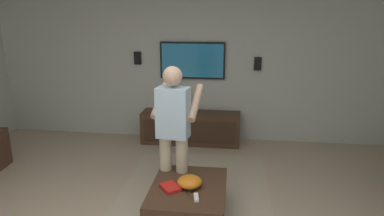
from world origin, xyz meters
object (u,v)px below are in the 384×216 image
Objects in this scene: book at (170,187)px; vase_round at (184,106)px; media_console at (191,128)px; tv at (192,60)px; remote_black at (193,188)px; remote_white at (196,197)px; wall_speaker_left at (258,64)px; coffee_table at (189,195)px; bowl at (190,182)px; person_standing at (174,127)px; wall_speaker_right at (138,58)px.

book is 2.43m from vase_round.
vase_round is at bearing -97.18° from media_console.
vase_round is at bearing -27.98° from tv.
remote_black is 0.68× the size of vase_round.
wall_speaker_left is at bearing 155.26° from remote_white.
media_console is (2.31, 0.27, -0.02)m from coffee_table.
bowl is (-2.32, -0.29, 0.18)m from media_console.
media_console is 2.04m from person_standing.
coffee_table is 0.59× the size of media_console.
person_standing reaches higher than vase_round.
wall_speaker_left reaches higher than remote_black.
wall_speaker_right is (2.63, 1.31, 1.03)m from remote_black.
wall_speaker_left reaches higher than bowl.
remote_white is 1.00× the size of remote_black.
wall_speaker_left is at bearing 90.68° from tv.
tv is 7.50× the size of remote_white.
remote_black is at bearing 163.49° from wall_speaker_left.
bowl is 1.20× the size of wall_speaker_left.
book is at bearing -128.16° from remote_white.
coffee_table is 6.67× the size of remote_black.
remote_white is 0.33m from book.
wall_speaker_right is (0.24, 0.86, 0.78)m from vase_round.
coffee_table is at bearing 43.13° from bowl.
remote_black is 0.25m from book.
person_standing reaches higher than bowl.
wall_speaker_left is at bearing -59.53° from book.
tv is at bearing 177.69° from remote_white.
wall_speaker_right is at bearing 26.14° from bowl.
media_console is at bearing 178.42° from remote_white.
wall_speaker_left is (0.01, -1.11, -0.04)m from tv.
remote_black is at bearing -174.44° from remote_white.
remote_white is 3.06m from wall_speaker_left.
remote_white is 3.28m from wall_speaker_right.
tv is (2.55, 0.27, 1.12)m from coffee_table.
remote_white and remote_black have the same top height.
coffee_table is 0.89× the size of tv.
remote_white is (-2.55, -0.39, 0.14)m from media_console.
coffee_table is 4.55× the size of wall_speaker_left.
coffee_table is at bearing -103.02° from book.
media_console reaches higher than remote_black.
vase_round reaches higher than book.
bowl is 0.21m from book.
wall_speaker_right reaches higher than bowl.
vase_round is (1.94, 0.17, -0.27)m from person_standing.
tv reaches higher than coffee_table.
book is at bearing 115.41° from coffee_table.
vase_round reaches higher than remote_white.
person_standing is 6.20× the size of bowl.
remote_white is 0.68× the size of vase_round.
tv is 2.99m from remote_white.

